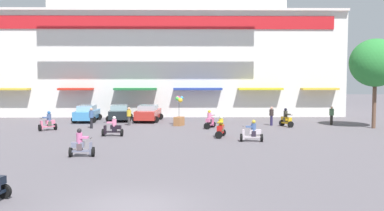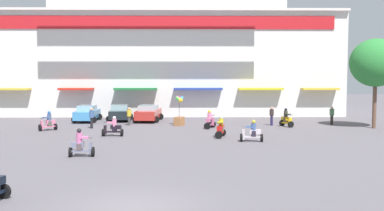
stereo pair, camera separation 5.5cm
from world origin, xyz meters
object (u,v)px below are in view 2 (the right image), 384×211
object	(u,v)px
scooter_rider_2	(221,128)
pedestrian_3	(332,114)
scooter_rider_3	(113,128)
scooter_rider_7	(286,119)
plaza_tree_1	(376,63)
parked_car_1	(120,113)
balloon_vendor_cart	(179,113)
parked_car_0	(87,113)
scooter_rider_0	(210,121)
scooter_rider_8	(81,145)
parked_car_2	(148,113)
scooter_rider_6	(252,133)
pedestrian_0	(272,115)
pedestrian_1	(92,117)
scooter_rider_1	(48,123)
pedestrian_2	(129,115)

from	to	relation	value
scooter_rider_2	pedestrian_3	size ratio (longest dim) A/B	0.96
scooter_rider_3	scooter_rider_7	size ratio (longest dim) A/B	0.96
plaza_tree_1	parked_car_1	distance (m)	22.70
pedestrian_3	balloon_vendor_cart	size ratio (longest dim) A/B	0.63
plaza_tree_1	parked_car_0	xyz separation A→B (m)	(-24.35, 5.49, -4.52)
scooter_rider_0	scooter_rider_8	distance (m)	14.23
scooter_rider_0	pedestrian_3	distance (m)	10.92
plaza_tree_1	parked_car_1	bearing A→B (deg)	164.30
scooter_rider_0	parked_car_0	bearing A→B (deg)	154.17
parked_car_2	scooter_rider_6	distance (m)	14.66
plaza_tree_1	scooter_rider_6	world-z (taller)	plaza_tree_1
parked_car_0	balloon_vendor_cart	distance (m)	9.21
scooter_rider_0	scooter_rider_7	xyz separation A→B (m)	(6.44, 0.99, 0.01)
scooter_rider_8	pedestrian_0	xyz separation A→B (m)	(12.98, 13.93, 0.29)
pedestrian_1	pedestrian_0	bearing A→B (deg)	6.50
scooter_rider_3	pedestrian_1	bearing A→B (deg)	118.55
scooter_rider_0	scooter_rider_6	xyz separation A→B (m)	(2.36, -6.98, -0.03)
parked_car_2	scooter_rider_1	bearing A→B (deg)	-137.87
pedestrian_2	scooter_rider_2	bearing A→B (deg)	-44.88
pedestrian_2	plaza_tree_1	bearing A→B (deg)	-6.66
scooter_rider_1	scooter_rider_6	distance (m)	16.13
pedestrian_3	scooter_rider_7	bearing A→B (deg)	-162.93
scooter_rider_7	balloon_vendor_cart	size ratio (longest dim) A/B	0.61
scooter_rider_7	scooter_rider_0	bearing A→B (deg)	-171.24
scooter_rider_8	plaza_tree_1	bearing A→B (deg)	29.63
plaza_tree_1	scooter_rider_1	world-z (taller)	plaza_tree_1
scooter_rider_0	pedestrian_2	distance (m)	7.14
scooter_rider_2	parked_car_1	bearing A→B (deg)	128.21
plaza_tree_1	pedestrian_3	size ratio (longest dim) A/B	4.53
plaza_tree_1	scooter_rider_0	world-z (taller)	plaza_tree_1
pedestrian_3	balloon_vendor_cart	world-z (taller)	balloon_vendor_cart
parked_car_0	scooter_rider_2	bearing A→B (deg)	-42.00
plaza_tree_1	pedestrian_2	bearing A→B (deg)	173.34
scooter_rider_2	scooter_rider_6	bearing A→B (deg)	-46.04
scooter_rider_0	scooter_rider_8	world-z (taller)	scooter_rider_8
scooter_rider_3	pedestrian_3	bearing A→B (deg)	20.34
scooter_rider_3	scooter_rider_7	distance (m)	14.56
pedestrian_2	pedestrian_3	xyz separation A→B (m)	(17.46, 0.09, 0.02)
scooter_rider_0	pedestrian_1	bearing A→B (deg)	178.87
parked_car_0	pedestrian_2	size ratio (longest dim) A/B	2.73
parked_car_0	scooter_rider_1	bearing A→B (deg)	-104.15
plaza_tree_1	scooter_rider_8	world-z (taller)	plaza_tree_1
pedestrian_1	pedestrian_3	bearing A→B (deg)	5.94
parked_car_2	scooter_rider_0	size ratio (longest dim) A/B	2.93
scooter_rider_8	scooter_rider_6	bearing A→B (deg)	26.96
scooter_rider_2	pedestrian_0	size ratio (longest dim) A/B	0.95
scooter_rider_8	pedestrian_0	bearing A→B (deg)	47.02
plaza_tree_1	balloon_vendor_cart	distance (m)	16.48
parked_car_2	pedestrian_1	distance (m)	6.72
parked_car_0	scooter_rider_3	size ratio (longest dim) A/B	2.84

